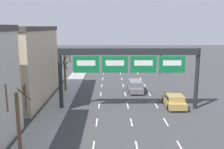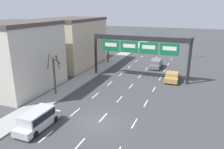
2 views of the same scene
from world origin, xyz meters
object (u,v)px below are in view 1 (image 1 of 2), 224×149
tree_bare_closest (65,69)px  sign_gantry (129,60)px  traffic_light_near_gantry (161,58)px  suv_grey (135,85)px  tree_bare_second (19,118)px  car_gold (174,100)px

tree_bare_closest → sign_gantry: bearing=-42.7°
sign_gantry → traffic_light_near_gantry: (7.28, 19.19, -2.11)m
suv_grey → tree_bare_second: 20.34m
car_gold → traffic_light_near_gantry: (2.10, 18.61, 2.50)m
car_gold → tree_bare_second: bearing=-140.3°
sign_gantry → suv_grey: bearing=78.6°
sign_gantry → traffic_light_near_gantry: bearing=69.2°
sign_gantry → traffic_light_near_gantry: size_ratio=3.31×
traffic_light_near_gantry → tree_bare_closest: size_ratio=0.82×
sign_gantry → tree_bare_closest: sign_gantry is taller
traffic_light_near_gantry → tree_bare_second: (-15.43, -29.66, -0.36)m
car_gold → tree_bare_closest: 15.40m
car_gold → tree_bare_closest: (-13.46, 7.08, 2.40)m
sign_gantry → suv_grey: sign_gantry is taller
traffic_light_near_gantry → car_gold: bearing=-96.4°
sign_gantry → tree_bare_second: 13.50m
suv_grey → car_gold: (3.70, -6.74, -0.10)m
traffic_light_near_gantry → tree_bare_closest: (-15.56, -11.54, -0.10)m
suv_grey → traffic_light_near_gantry: size_ratio=0.98×
sign_gantry → traffic_light_near_gantry: sign_gantry is taller
tree_bare_closest → suv_grey: bearing=-2.0°
suv_grey → sign_gantry: bearing=-101.4°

